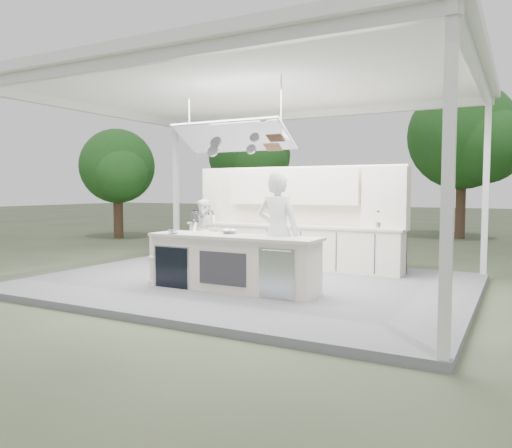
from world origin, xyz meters
The scene contains 12 objects.
ground centered at (0.00, 0.00, 0.00)m, with size 90.00×90.00×0.00m, color #4C573B.
stage_deck centered at (0.00, 0.00, 0.06)m, with size 8.00×6.00×0.12m, color slate.
tent centered at (0.00, -0.01, 3.71)m, with size 8.20×6.20×3.86m.
demo_island centered at (0.18, -0.91, 0.60)m, with size 3.10×0.79×0.95m.
back_counter centered at (0.00, 1.90, 0.60)m, with size 5.08×0.72×0.95m.
back_wall_unit centered at (0.44, 2.11, 1.57)m, with size 5.05×0.48×2.25m.
tree_cluster centered at (-0.16, 9.77, 3.29)m, with size 19.55×9.40×5.85m.
head_chef centered at (0.92, -0.63, 1.13)m, with size 0.74×0.48×2.03m, color white.
sous_chef centered at (-2.05, 1.55, 0.87)m, with size 0.73×0.57×1.51m, color white.
toaster_oven centered at (-2.20, 1.70, 1.21)m, with size 0.49×0.33×0.27m, color silver.
bowl_large centered at (-0.03, -0.65, 1.11)m, with size 0.29×0.29×0.07m, color #B3B5BA.
bowl_small centered at (-0.88, -1.15, 1.10)m, with size 0.21×0.21×0.07m, color silver.
Camera 1 is at (4.57, -8.22, 1.86)m, focal length 35.00 mm.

